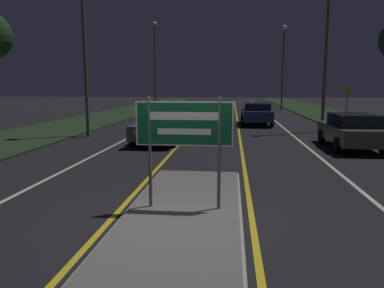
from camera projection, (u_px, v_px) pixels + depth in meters
ground_plane at (181, 222)px, 7.23m from camera, size 160.00×160.00×0.00m
median_island at (184, 210)px, 7.80m from camera, size 2.38×6.81×0.10m
verge_left at (91, 121)px, 27.87m from camera, size 5.00×100.00×0.08m
verge_right at (355, 123)px, 25.89m from camera, size 5.00×100.00×0.08m
centre_line_yellow_left at (204, 117)px, 31.94m from camera, size 0.12×70.00×0.01m
centre_line_yellow_right at (237, 117)px, 31.65m from camera, size 0.12×70.00×0.01m
lane_line_white_left at (172, 116)px, 32.23m from camera, size 0.12×70.00×0.01m
lane_line_white_right at (271, 117)px, 31.36m from camera, size 0.12×70.00×0.01m
edge_line_white_left at (138, 116)px, 32.55m from camera, size 0.10×70.00×0.01m
edge_line_white_right at (307, 117)px, 31.05m from camera, size 0.10×70.00×0.01m
highway_sign at (184, 129)px, 7.54m from camera, size 1.98×0.07×2.30m
streetlight_left_near at (83, 15)px, 18.29m from camera, size 0.62×0.62×8.55m
streetlight_left_far at (155, 58)px, 36.88m from camera, size 0.45×0.45×8.79m
streetlight_right_near at (328, 12)px, 20.46m from camera, size 0.49×0.49×10.83m
streetlight_right_far at (283, 53)px, 39.17m from camera, size 0.58×0.58×8.85m
car_receding_0 at (351, 130)px, 15.56m from camera, size 1.93×4.37×1.47m
car_receding_1 at (256, 113)px, 25.15m from camera, size 2.00×4.78×1.47m
car_approaching_0 at (160, 125)px, 17.44m from camera, size 1.99×4.74×1.47m
warning_sign at (347, 101)px, 25.08m from camera, size 0.60×0.06×2.50m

